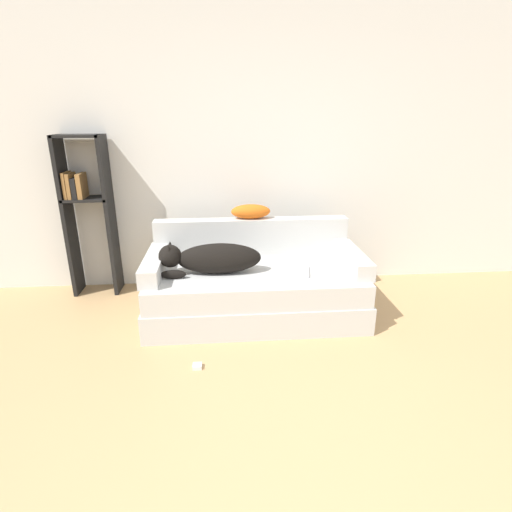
% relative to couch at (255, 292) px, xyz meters
% --- Properties ---
extents(wall_back, '(7.53, 0.06, 2.70)m').
position_rel_couch_xyz_m(wall_back, '(0.16, 0.79, 1.14)').
color(wall_back, silver).
rests_on(wall_back, ground_plane).
extents(couch, '(1.83, 0.95, 0.42)m').
position_rel_couch_xyz_m(couch, '(0.00, 0.00, 0.00)').
color(couch, silver).
rests_on(couch, ground_plane).
extents(couch_backrest, '(1.79, 0.15, 0.34)m').
position_rel_couch_xyz_m(couch_backrest, '(-0.00, 0.40, 0.38)').
color(couch_backrest, silver).
rests_on(couch_backrest, couch).
extents(couch_arm_left, '(0.15, 0.76, 0.14)m').
position_rel_couch_xyz_m(couch_arm_left, '(-0.84, -0.01, 0.29)').
color(couch_arm_left, silver).
rests_on(couch_arm_left, couch).
extents(couch_arm_right, '(0.15, 0.76, 0.14)m').
position_rel_couch_xyz_m(couch_arm_right, '(0.84, -0.01, 0.29)').
color(couch_arm_right, silver).
rests_on(couch_arm_right, couch).
extents(dog, '(0.84, 0.24, 0.27)m').
position_rel_couch_xyz_m(dog, '(-0.37, -0.07, 0.35)').
color(dog, black).
rests_on(dog, couch).
extents(laptop, '(0.33, 0.30, 0.02)m').
position_rel_couch_xyz_m(laptop, '(0.30, -0.10, 0.22)').
color(laptop, '#B7B7BC').
rests_on(laptop, couch).
extents(throw_pillow, '(0.36, 0.17, 0.13)m').
position_rel_couch_xyz_m(throw_pillow, '(-0.01, 0.42, 0.62)').
color(throw_pillow, orange).
rests_on(throw_pillow, couch_backrest).
extents(bookshelf, '(0.42, 0.26, 1.50)m').
position_rel_couch_xyz_m(bookshelf, '(-1.52, 0.61, 0.65)').
color(bookshelf, black).
rests_on(bookshelf, ground_plane).
extents(power_adapter, '(0.06, 0.06, 0.03)m').
position_rel_couch_xyz_m(power_adapter, '(-0.47, -0.78, -0.19)').
color(power_adapter, silver).
rests_on(power_adapter, ground_plane).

